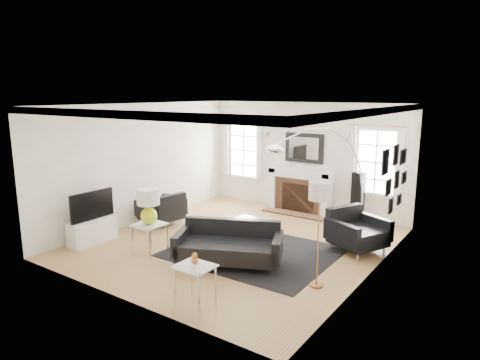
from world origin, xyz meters
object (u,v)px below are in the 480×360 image
Objects in this scene: fireplace at (300,192)px; armchair_right at (356,232)px; sofa at (229,246)px; arc_floor_lamp at (319,178)px; gourd_lamp at (148,204)px; armchair_left at (163,210)px; coffee_table at (249,223)px.

armchair_right is at bearing -40.59° from fireplace.
fireplace is 3.81m from sofa.
arc_floor_lamp reaches higher than armchair_right.
fireplace is 0.70× the size of arc_floor_lamp.
armchair_left is at bearing 127.22° from gourd_lamp.
sofa is 2.02× the size of armchair_left.
sofa is 2.53m from armchair_right.
armchair_right is 1.88× the size of gourd_lamp.
arc_floor_lamp reaches higher than sofa.
fireplace is at bearing 97.69° from sofa.
gourd_lamp is 3.46m from arc_floor_lamp.
arc_floor_lamp is at bearing -52.83° from fireplace.
sofa is 1.47m from coffee_table.
armchair_left is at bearing -127.58° from fireplace.
armchair_right is at bearing 50.03° from sofa.
armchair_left is 1.28× the size of coffee_table.
sofa is at bearing -20.65° from armchair_left.
coffee_table is at bearing 10.14° from armchair_left.
arc_floor_lamp is at bearing 17.99° from armchair_left.
armchair_right is at bearing 14.78° from coffee_table.
coffee_table is 1.76m from arc_floor_lamp.
armchair_left is (-2.65, 1.00, 0.02)m from sofa.
fireplace is at bearing 139.41° from armchair_right.
armchair_left is at bearing 159.35° from sofa.
coffee_table is at bearing 109.82° from sofa.
gourd_lamp is 0.28× the size of arc_floor_lamp.
fireplace is 0.82× the size of sofa.
armchair_left is at bearing -162.01° from arc_floor_lamp.
fireplace is 1.66× the size of armchair_left.
fireplace is 2.82m from armchair_right.
sofa is at bearing -109.83° from arc_floor_lamp.
armchair_left is at bearing -167.53° from armchair_right.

